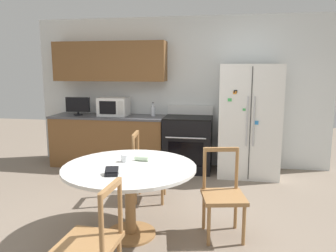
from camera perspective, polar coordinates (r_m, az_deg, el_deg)
The scene contains 15 objects.
ground_plane at distance 3.67m, azimuth -4.38°, elevation -17.89°, with size 14.00×14.00×0.00m, color gray.
back_wall at distance 5.85m, azimuth -1.13°, elevation 7.23°, with size 5.20×0.44×2.60m.
kitchen_counter at distance 5.94m, azimuth -10.18°, elevation -2.51°, with size 2.02×0.64×0.90m.
refrigerator at distance 5.42m, azimuth 13.87°, elevation 0.94°, with size 0.94×0.78×1.79m.
oven_range at distance 5.58m, azimuth 3.50°, elevation -2.98°, with size 0.79×0.68×1.08m.
microwave at distance 5.84m, azimuth -9.43°, elevation 3.37°, with size 0.51×0.37×0.32m.
countertop_tv at distance 6.03m, azimuth -15.44°, elevation 3.48°, with size 0.44×0.16×0.32m.
counter_bottle at distance 5.72m, azimuth -2.62°, elevation 2.65°, with size 0.08×0.08×0.24m.
dining_table at distance 3.39m, azimuth -6.68°, elevation -8.89°, with size 1.35×1.35×0.75m.
dining_chair_right at distance 3.47m, azimuth 9.55°, elevation -11.83°, with size 0.50×0.50×0.90m.
dining_chair_far at distance 4.33m, azimuth -3.50°, elevation -7.27°, with size 0.46×0.46×0.90m.
dining_chair_near at distance 2.64m, azimuth -13.05°, elevation -19.26°, with size 0.44×0.44×0.90m.
candle_glass at distance 3.49m, azimuth -7.48°, elevation -5.65°, with size 0.09×0.09×0.08m.
folded_napkin at distance 3.50m, azimuth -4.58°, elevation -5.68°, with size 0.16×0.07×0.05m.
wallet at distance 3.08m, azimuth -9.79°, elevation -7.93°, with size 0.15×0.15×0.07m.
Camera 1 is at (0.83, -3.14, 1.71)m, focal length 35.00 mm.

